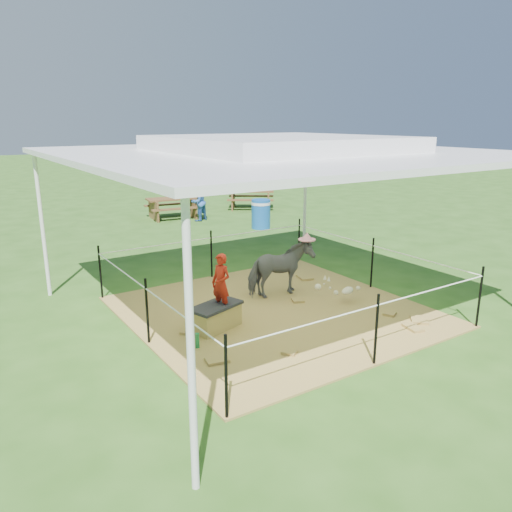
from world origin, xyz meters
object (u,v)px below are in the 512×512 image
foal (348,289)px  trash_barrel (261,214)px  picnic_table_near (172,208)px  picnic_table_far (251,199)px  pony (280,269)px  straw_bale (216,318)px  green_bottle (197,340)px  distant_person (198,202)px  woman (221,277)px

foal → trash_barrel: 6.53m
foal → picnic_table_near: size_ratio=0.54×
trash_barrel → picnic_table_far: bearing=62.4°
pony → picnic_table_far: 9.45m
straw_bale → green_bottle: (-0.55, -0.45, -0.06)m
foal → distant_person: (1.24, 8.18, 0.34)m
woman → distant_person: 8.70m
green_bottle → pony: pony is taller
green_bottle → picnic_table_near: (3.75, 9.21, 0.20)m
foal → picnic_table_near: 9.06m
foal → distant_person: bearing=60.5°
picnic_table_far → straw_bale: bearing=-91.0°
woman → pony: 1.75m
woman → foal: 2.46m
picnic_table_far → distant_person: 2.80m
woman → pony: (1.59, 0.65, -0.30)m
straw_bale → picnic_table_far: picnic_table_far is taller
woman → trash_barrel: (4.65, 5.85, -0.41)m
green_bottle → picnic_table_near: picnic_table_near is taller
pony → distant_person: bearing=-12.2°
green_bottle → trash_barrel: size_ratio=0.25×
trash_barrel → green_bottle: bearing=-130.1°
picnic_table_near → pony: bearing=-93.0°
woman → trash_barrel: size_ratio=1.08×
woman → straw_bale: bearing=-107.6°
distant_person → woman: bearing=43.5°
pony → straw_bale: bearing=114.5°
woman → pony: woman is taller
foal → picnic_table_far: 9.93m
straw_bale → pony: 1.84m
pony → picnic_table_far: pony is taller
straw_bale → picnic_table_far: 10.91m
foal → picnic_table_near: (0.72, 9.03, 0.06)m
straw_bale → picnic_table_near: bearing=69.9°
woman → picnic_table_near: woman is taller
picnic_table_far → distant_person: size_ratio=1.35×
pony → distant_person: size_ratio=0.98×
woman → picnic_table_near: (3.10, 8.76, -0.50)m
woman → green_bottle: (-0.65, -0.45, -0.70)m
woman → pony: size_ratio=0.78×
green_bottle → trash_barrel: (5.30, 6.30, 0.29)m
green_bottle → foal: 3.04m
straw_bale → pony: bearing=21.1°
foal → picnic_table_far: bearing=46.3°
straw_bale → woman: bearing=0.0°
woman → trash_barrel: bearing=124.0°
woman → distant_person: (3.62, 7.90, -0.23)m
woman → picnic_table_near: 9.30m
foal → picnic_table_near: bearing=64.6°
woman → distant_person: bearing=137.8°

